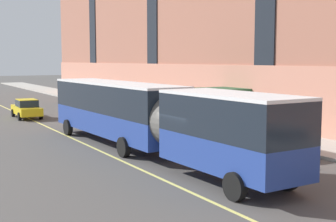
{
  "coord_description": "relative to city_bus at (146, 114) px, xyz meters",
  "views": [
    {
      "loc": [
        -10.59,
        -16.52,
        4.77
      ],
      "look_at": [
        2.83,
        7.05,
        1.8
      ],
      "focal_mm": 50.0,
      "sensor_mm": 36.0,
      "label": 1
    }
  ],
  "objects": [
    {
      "name": "taxi_cab",
      "position": [
        -1.76,
        18.23,
        -1.27
      ],
      "size": [
        1.98,
        4.64,
        1.56
      ],
      "color": "yellow",
      "rests_on": "ground"
    },
    {
      "name": "parked_car_white_2",
      "position": [
        5.76,
        -2.87,
        -1.27
      ],
      "size": [
        2.04,
        4.32,
        1.56
      ],
      "color": "silver",
      "rests_on": "ground"
    },
    {
      "name": "parked_car_champagne_3",
      "position": [
        5.81,
        21.73,
        -1.26
      ],
      "size": [
        2.11,
        4.85,
        1.56
      ],
      "color": "#BCAD89",
      "rests_on": "ground"
    },
    {
      "name": "ground_plane",
      "position": [
        0.03,
        -4.3,
        -2.05
      ],
      "size": [
        260.0,
        260.0,
        0.0
      ],
      "primitive_type": "plane",
      "color": "#4C4947"
    },
    {
      "name": "fire_hydrant",
      "position": [
        7.41,
        11.51,
        -1.56
      ],
      "size": [
        0.42,
        0.24,
        0.72
      ],
      "color": "red",
      "rests_on": "sidewalk"
    },
    {
      "name": "parked_car_navy_5",
      "position": [
        5.73,
        28.02,
        -1.27
      ],
      "size": [
        2.07,
        4.75,
        1.56
      ],
      "color": "navy",
      "rests_on": "ground"
    },
    {
      "name": "sidewalk",
      "position": [
        9.05,
        -1.3,
        -1.97
      ],
      "size": [
        4.28,
        160.0,
        0.15
      ],
      "primitive_type": "cube",
      "color": "#ADA89E",
      "rests_on": "ground"
    },
    {
      "name": "city_bus",
      "position": [
        0.0,
        0.0,
        0.0
      ],
      "size": [
        3.43,
        19.91,
        3.52
      ],
      "color": "navy",
      "rests_on": "ground"
    },
    {
      "name": "parked_car_silver_4",
      "position": [
        5.79,
        15.36,
        -1.27
      ],
      "size": [
        2.07,
        4.27,
        1.56
      ],
      "color": "#B7B7BC",
      "rests_on": "ground"
    },
    {
      "name": "lane_centerline",
      "position": [
        -1.7,
        -1.3,
        -2.05
      ],
      "size": [
        0.16,
        140.0,
        0.01
      ],
      "primitive_type": "cube",
      "color": "#E0D66B",
      "rests_on": "ground"
    },
    {
      "name": "parked_car_silver_6",
      "position": [
        5.58,
        3.85,
        -1.27
      ],
      "size": [
        2.04,
        4.43,
        1.56
      ],
      "color": "#B7B7BC",
      "rests_on": "ground"
    }
  ]
}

